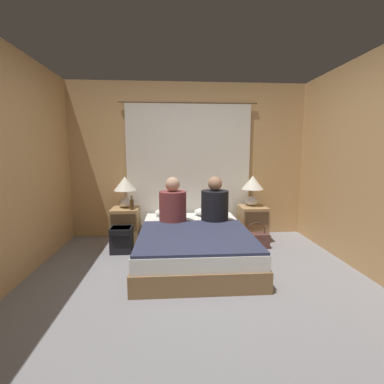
{
  "coord_description": "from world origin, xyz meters",
  "views": [
    {
      "loc": [
        -0.27,
        -2.6,
        1.41
      ],
      "look_at": [
        0.0,
        1.21,
        0.84
      ],
      "focal_mm": 26.0,
      "sensor_mm": 36.0,
      "label": 1
    }
  ],
  "objects_px": {
    "bed": "(194,244)",
    "lamp_left": "(125,187)",
    "nightstand_right": "(252,223)",
    "backpack_on_floor": "(122,238)",
    "handbag_on_floor": "(256,240)",
    "person_left_in_bed": "(173,204)",
    "lamp_right": "(253,186)",
    "person_right_in_bed": "(215,204)",
    "beer_bottle_on_left_stand": "(132,204)",
    "nightstand_left": "(126,225)",
    "pillow_right": "(209,211)",
    "pillow_left": "(170,212)"
  },
  "relations": [
    {
      "from": "pillow_right",
      "to": "beer_bottle_on_left_stand",
      "type": "xyz_separation_m",
      "value": [
        -1.19,
        -0.2,
        0.17
      ]
    },
    {
      "from": "nightstand_left",
      "to": "person_left_in_bed",
      "type": "bearing_deg",
      "value": -23.69
    },
    {
      "from": "person_left_in_bed",
      "to": "beer_bottle_on_left_stand",
      "type": "distance_m",
      "value": 0.64
    },
    {
      "from": "lamp_right",
      "to": "pillow_right",
      "type": "height_order",
      "value": "lamp_right"
    },
    {
      "from": "pillow_right",
      "to": "nightstand_left",
      "type": "bearing_deg",
      "value": -176.58
    },
    {
      "from": "nightstand_right",
      "to": "backpack_on_floor",
      "type": "relative_size",
      "value": 1.51
    },
    {
      "from": "nightstand_left",
      "to": "lamp_left",
      "type": "xyz_separation_m",
      "value": [
        0.0,
        0.06,
        0.59
      ]
    },
    {
      "from": "pillow_left",
      "to": "backpack_on_floor",
      "type": "xyz_separation_m",
      "value": [
        -0.68,
        -0.5,
        -0.25
      ]
    },
    {
      "from": "pillow_left",
      "to": "beer_bottle_on_left_stand",
      "type": "bearing_deg",
      "value": -160.68
    },
    {
      "from": "lamp_right",
      "to": "person_left_in_bed",
      "type": "xyz_separation_m",
      "value": [
        -1.27,
        -0.38,
        -0.21
      ]
    },
    {
      "from": "pillow_right",
      "to": "person_left_in_bed",
      "type": "xyz_separation_m",
      "value": [
        -0.58,
        -0.4,
        0.2
      ]
    },
    {
      "from": "lamp_left",
      "to": "person_right_in_bed",
      "type": "xyz_separation_m",
      "value": [
        1.33,
        -0.38,
        -0.2
      ]
    },
    {
      "from": "pillow_right",
      "to": "person_right_in_bed",
      "type": "height_order",
      "value": "person_right_in_bed"
    },
    {
      "from": "nightstand_right",
      "to": "handbag_on_floor",
      "type": "distance_m",
      "value": 0.4
    },
    {
      "from": "lamp_left",
      "to": "beer_bottle_on_left_stand",
      "type": "bearing_deg",
      "value": -55.67
    },
    {
      "from": "bed",
      "to": "person_right_in_bed",
      "type": "relative_size",
      "value": 3.07
    },
    {
      "from": "lamp_left",
      "to": "beer_bottle_on_left_stand",
      "type": "distance_m",
      "value": 0.32
    },
    {
      "from": "lamp_right",
      "to": "handbag_on_floor",
      "type": "height_order",
      "value": "lamp_right"
    },
    {
      "from": "bed",
      "to": "lamp_left",
      "type": "height_order",
      "value": "lamp_left"
    },
    {
      "from": "bed",
      "to": "person_right_in_bed",
      "type": "height_order",
      "value": "person_right_in_bed"
    },
    {
      "from": "pillow_right",
      "to": "person_right_in_bed",
      "type": "relative_size",
      "value": 0.74
    },
    {
      "from": "nightstand_right",
      "to": "person_right_in_bed",
      "type": "distance_m",
      "value": 0.83
    },
    {
      "from": "nightstand_left",
      "to": "nightstand_right",
      "type": "relative_size",
      "value": 1.0
    },
    {
      "from": "lamp_left",
      "to": "handbag_on_floor",
      "type": "relative_size",
      "value": 1.25
    },
    {
      "from": "lamp_right",
      "to": "person_left_in_bed",
      "type": "distance_m",
      "value": 1.34
    },
    {
      "from": "nightstand_right",
      "to": "beer_bottle_on_left_stand",
      "type": "xyz_separation_m",
      "value": [
        -1.87,
        -0.12,
        0.35
      ]
    },
    {
      "from": "nightstand_left",
      "to": "nightstand_right",
      "type": "xyz_separation_m",
      "value": [
        1.99,
        0.0,
        0.0
      ]
    },
    {
      "from": "lamp_left",
      "to": "lamp_right",
      "type": "xyz_separation_m",
      "value": [
        1.99,
        0.0,
        0.0
      ]
    },
    {
      "from": "person_right_in_bed",
      "to": "backpack_on_floor",
      "type": "xyz_separation_m",
      "value": [
        -1.32,
        -0.11,
        -0.45
      ]
    },
    {
      "from": "nightstand_left",
      "to": "nightstand_right",
      "type": "height_order",
      "value": "same"
    },
    {
      "from": "nightstand_left",
      "to": "nightstand_right",
      "type": "distance_m",
      "value": 1.99
    },
    {
      "from": "nightstand_left",
      "to": "lamp_right",
      "type": "relative_size",
      "value": 1.13
    },
    {
      "from": "lamp_left",
      "to": "person_left_in_bed",
      "type": "relative_size",
      "value": 0.74
    },
    {
      "from": "bed",
      "to": "beer_bottle_on_left_stand",
      "type": "bearing_deg",
      "value": 145.8
    },
    {
      "from": "handbag_on_floor",
      "to": "person_right_in_bed",
      "type": "bearing_deg",
      "value": 175.74
    },
    {
      "from": "pillow_left",
      "to": "beer_bottle_on_left_stand",
      "type": "height_order",
      "value": "beer_bottle_on_left_stand"
    },
    {
      "from": "nightstand_right",
      "to": "backpack_on_floor",
      "type": "bearing_deg",
      "value": -167.93
    },
    {
      "from": "nightstand_left",
      "to": "pillow_right",
      "type": "xyz_separation_m",
      "value": [
        1.31,
        0.08,
        0.18
      ]
    },
    {
      "from": "handbag_on_floor",
      "to": "nightstand_right",
      "type": "bearing_deg",
      "value": 82.79
    },
    {
      "from": "nightstand_right",
      "to": "pillow_right",
      "type": "xyz_separation_m",
      "value": [
        -0.69,
        0.08,
        0.18
      ]
    },
    {
      "from": "nightstand_right",
      "to": "person_right_in_bed",
      "type": "xyz_separation_m",
      "value": [
        -0.66,
        -0.32,
        0.38
      ]
    },
    {
      "from": "bed",
      "to": "backpack_on_floor",
      "type": "relative_size",
      "value": 5.58
    },
    {
      "from": "nightstand_left",
      "to": "lamp_right",
      "type": "distance_m",
      "value": 2.08
    },
    {
      "from": "nightstand_left",
      "to": "person_left_in_bed",
      "type": "height_order",
      "value": "person_left_in_bed"
    },
    {
      "from": "pillow_left",
      "to": "handbag_on_floor",
      "type": "xyz_separation_m",
      "value": [
        1.26,
        -0.44,
        -0.34
      ]
    },
    {
      "from": "pillow_left",
      "to": "backpack_on_floor",
      "type": "bearing_deg",
      "value": -143.41
    },
    {
      "from": "backpack_on_floor",
      "to": "lamp_left",
      "type": "bearing_deg",
      "value": 91.05
    },
    {
      "from": "nightstand_right",
      "to": "backpack_on_floor",
      "type": "xyz_separation_m",
      "value": [
        -1.98,
        -0.42,
        -0.07
      ]
    },
    {
      "from": "handbag_on_floor",
      "to": "person_left_in_bed",
      "type": "bearing_deg",
      "value": 177.85
    },
    {
      "from": "bed",
      "to": "lamp_right",
      "type": "bearing_deg",
      "value": 37.77
    }
  ]
}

